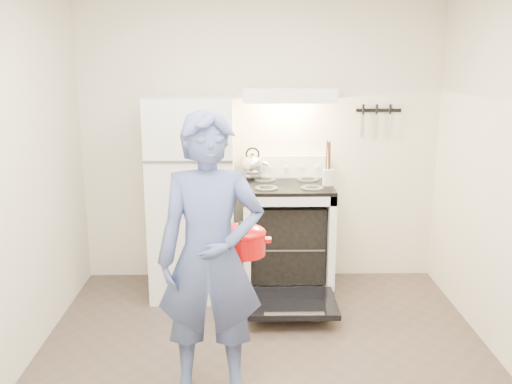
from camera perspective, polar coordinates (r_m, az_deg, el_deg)
The scene contains 15 objects.
floor at distance 3.86m, azimuth 1.03°, elevation -18.25°, with size 3.60×3.60×0.00m, color #4C3D36.
back_wall at distance 5.14m, azimuth 0.42°, elevation 4.84°, with size 3.20×0.02×2.50m, color beige.
refrigerator at distance 4.89m, azimuth -6.30°, elevation -0.48°, with size 0.70×0.70×1.70m, color white.
stove_body at distance 5.02m, azimuth 3.12°, elevation -4.69°, with size 0.76×0.65×0.92m, color white.
cooktop at distance 4.89m, azimuth 3.20°, elevation 0.60°, with size 0.76×0.65×0.03m, color black.
backsplash at distance 5.14m, azimuth 2.99°, elevation 2.57°, with size 0.76×0.07×0.20m, color white.
oven_door at distance 4.59m, azimuth 3.59°, elevation -11.02°, with size 0.70×0.54×0.04m, color black.
oven_rack at distance 5.02m, azimuth 3.12°, elevation -4.91°, with size 0.60×0.52×0.01m, color slate.
range_hood at distance 4.85m, azimuth 3.26°, elevation 9.76°, with size 0.76×0.50×0.12m, color white.
knife_strip at distance 5.21m, azimuth 12.16°, elevation 7.99°, with size 0.40×0.02×0.03m, color black.
pizza_stone at distance 5.06m, azimuth 2.19°, elevation -4.58°, with size 0.30×0.30×0.02m, color #96724F.
tea_kettle at distance 5.06m, azimuth -0.35°, elevation 2.88°, with size 0.23×0.19×0.28m, color silver, non-canonical shape.
utensil_jar at distance 4.75m, azimuth 7.20°, elevation 1.47°, with size 0.09×0.09×0.13m, color silver.
person at distance 3.39m, azimuth -4.58°, elevation -6.62°, with size 0.63×0.42×1.74m, color #334972.
dutch_oven at distance 3.59m, azimuth -1.48°, elevation -5.12°, with size 0.38×0.31×0.24m, color #C20708, non-canonical shape.
Camera 1 is at (-0.12, -3.27, 2.05)m, focal length 40.00 mm.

